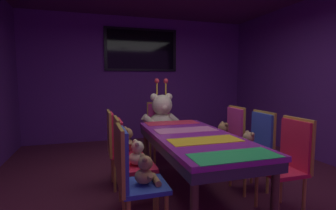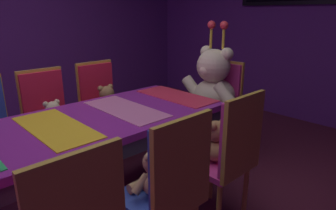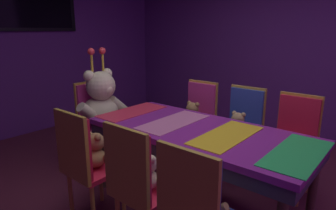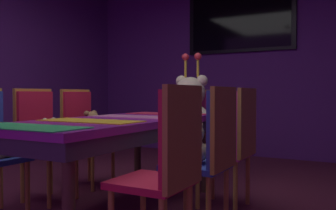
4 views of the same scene
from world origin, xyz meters
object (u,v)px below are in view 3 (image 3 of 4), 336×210
at_px(chair_left_1, 135,178).
at_px(chair_right_2, 199,113).
at_px(chair_left_2, 82,157).
at_px(teddy_right_1, 237,127).
at_px(chair_right_0, 295,134).
at_px(throne_chair, 94,113).
at_px(teddy_left_0, 207,201).
at_px(king_teddy_bear, 102,103).
at_px(teddy_left_1, 149,173).
at_px(chair_left_0, 194,208).
at_px(teddy_left_2, 97,152).
at_px(teddy_right_2, 192,116).
at_px(banquet_table, 198,138).
at_px(chair_right_1, 243,122).

relative_size(chair_left_1, chair_right_2, 1.00).
height_order(chair_left_2, teddy_right_1, chair_left_2).
distance_m(chair_right_0, throne_chair, 2.29).
height_order(teddy_left_0, king_teddy_bear, king_teddy_bear).
distance_m(chair_right_0, chair_right_2, 1.14).
bearing_deg(teddy_left_1, throne_chair, 66.98).
distance_m(chair_left_1, chair_right_2, 1.74).
bearing_deg(chair_left_1, chair_left_0, -92.64).
relative_size(chair_left_2, chair_right_2, 1.00).
height_order(chair_left_1, teddy_left_2, chair_left_1).
distance_m(chair_right_2, teddy_right_2, 0.15).
bearing_deg(chair_left_0, teddy_right_2, 35.89).
height_order(chair_left_1, chair_left_2, same).
height_order(chair_left_0, teddy_left_1, chair_left_0).
relative_size(chair_left_2, chair_right_0, 1.00).
xyz_separation_m(chair_left_1, chair_right_2, (1.64, 0.58, 0.00)).
relative_size(banquet_table, teddy_left_1, 7.04).
bearing_deg(chair_left_1, teddy_left_2, 79.37).
height_order(teddy_left_0, teddy_left_2, teddy_left_2).
height_order(chair_left_0, chair_right_2, same).
relative_size(teddy_left_0, teddy_right_1, 0.92).
relative_size(teddy_right_1, teddy_right_2, 0.93).
xyz_separation_m(teddy_left_2, throne_chair, (0.70, 0.99, 0.01)).
distance_m(banquet_table, chair_left_2, 1.01).
xyz_separation_m(teddy_left_0, chair_right_1, (1.54, 0.51, 0.03)).
relative_size(chair_left_0, chair_right_0, 1.00).
distance_m(chair_right_1, chair_right_2, 0.58).
xyz_separation_m(chair_left_2, teddy_left_2, (0.15, 0.00, -0.01)).
bearing_deg(teddy_right_1, throne_chair, -65.85).
height_order(chair_right_2, king_teddy_bear, king_teddy_bear).
bearing_deg(teddy_left_1, chair_right_2, 21.29).
bearing_deg(chair_left_2, teddy_left_2, 0.00).
relative_size(chair_right_0, throne_chair, 1.00).
bearing_deg(throne_chair, king_teddy_bear, -0.00).
bearing_deg(chair_left_1, teddy_left_1, 0.00).
bearing_deg(teddy_right_1, teddy_right_2, -87.78).
bearing_deg(king_teddy_bear, throne_chair, 180.00).
distance_m(teddy_left_2, teddy_right_2, 1.38).
bearing_deg(teddy_right_1, chair_right_2, -101.87).
distance_m(teddy_left_0, chair_right_2, 1.87).
relative_size(banquet_table, teddy_right_2, 6.24).
bearing_deg(chair_right_0, teddy_left_2, -36.71).
height_order(teddy_left_2, chair_right_1, chair_right_1).
xyz_separation_m(teddy_left_1, teddy_right_1, (1.37, -0.00, 0.01)).
bearing_deg(teddy_left_2, chair_left_1, -100.63).
xyz_separation_m(banquet_table, teddy_left_1, (-0.67, -0.03, -0.08)).
bearing_deg(throne_chair, teddy_right_2, 34.61).
xyz_separation_m(chair_right_1, teddy_right_2, (-0.17, 0.58, -0.01)).
distance_m(teddy_left_1, teddy_left_2, 0.58).
xyz_separation_m(teddy_left_2, teddy_right_2, (1.38, 0.00, -0.00)).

